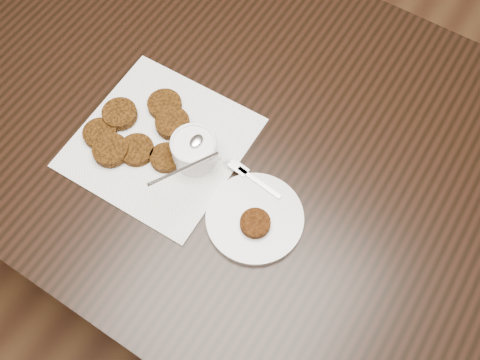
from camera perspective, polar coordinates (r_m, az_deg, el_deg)
name	(u,v)px	position (r m, az deg, el deg)	size (l,w,h in m)	color
floor	(218,290)	(1.74, -2.37, -11.66)	(4.00, 4.00, 0.00)	brown
table	(262,213)	(1.42, 2.35, -3.59)	(1.48, 0.95, 0.75)	black
napkin	(161,143)	(1.09, -8.51, 4.00)	(0.32, 0.32, 0.00)	white
sauce_ramekin	(193,142)	(1.01, -5.08, 4.08)	(0.12, 0.12, 0.12)	white
patty_cluster	(140,133)	(1.09, -10.64, 4.96)	(0.23, 0.23, 0.02)	#67370D
plate_with_patty	(255,217)	(0.99, 1.60, -3.96)	(0.18, 0.18, 0.03)	silver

